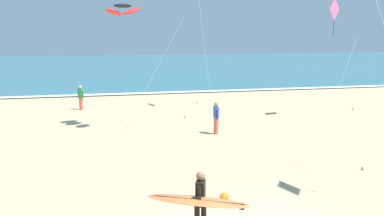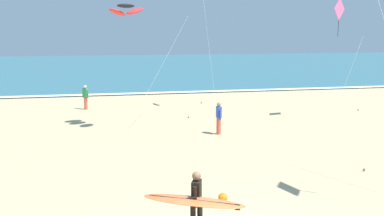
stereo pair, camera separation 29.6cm
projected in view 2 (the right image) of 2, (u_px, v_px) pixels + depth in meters
ocean_water at (124, 66)px, 62.93m from camera, size 160.00×60.00×0.08m
shoreline_foam at (141, 93)px, 34.28m from camera, size 160.00×0.95×0.01m
surfer_lead at (195, 201)px, 9.89m from camera, size 2.42×1.43×1.71m
kite_diamond_rose_high at (340, 13)px, 23.60m from camera, size 3.45×2.38×6.82m
kite_arc_charcoal_low at (126, 10)px, 20.88m from camera, size 4.56×3.36×6.32m
bystander_green_top at (86, 97)px, 27.40m from camera, size 0.40×0.35×1.59m
bystander_blue_top at (219, 118)px, 20.70m from camera, size 0.22×0.50×1.59m
beach_ball at (223, 198)px, 12.47m from camera, size 0.28×0.28×0.28m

